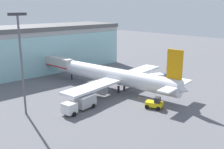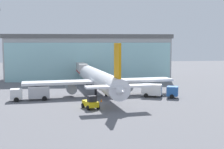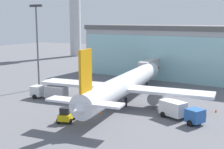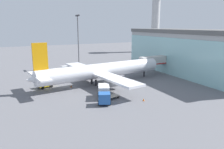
{
  "view_description": "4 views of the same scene",
  "coord_description": "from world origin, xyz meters",
  "px_view_note": "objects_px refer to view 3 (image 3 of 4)",
  "views": [
    {
      "loc": [
        -41.76,
        -32.81,
        19.13
      ],
      "look_at": [
        -1.4,
        7.97,
        4.19
      ],
      "focal_mm": 42.0,
      "sensor_mm": 36.0,
      "label": 1
    },
    {
      "loc": [
        -6.03,
        -56.98,
        11.29
      ],
      "look_at": [
        3.11,
        9.38,
        4.29
      ],
      "focal_mm": 50.0,
      "sensor_mm": 36.0,
      "label": 2
    },
    {
      "loc": [
        25.28,
        -40.42,
        15.02
      ],
      "look_at": [
        -1.99,
        8.16,
        5.18
      ],
      "focal_mm": 50.0,
      "sensor_mm": 36.0,
      "label": 3
    },
    {
      "loc": [
        49.94,
        -13.19,
        14.63
      ],
      "look_at": [
        2.7,
        10.7,
        2.75
      ],
      "focal_mm": 35.0,
      "sensor_mm": 36.0,
      "label": 4
    }
  ],
  "objects_px": {
    "control_tower": "(75,6)",
    "safety_cone_nose": "(101,112)",
    "jet_bridge": "(152,65)",
    "pushback_tug": "(66,115)",
    "fuel_truck": "(180,110)",
    "baggage_cart": "(182,114)",
    "catering_truck": "(50,92)",
    "apron_light_mast": "(37,40)",
    "safety_cone_wingtip": "(216,111)",
    "airplane": "(124,85)"
  },
  "relations": [
    {
      "from": "fuel_truck",
      "to": "safety_cone_nose",
      "type": "height_order",
      "value": "fuel_truck"
    },
    {
      "from": "control_tower",
      "to": "pushback_tug",
      "type": "bearing_deg",
      "value": -55.13
    },
    {
      "from": "baggage_cart",
      "to": "safety_cone_wingtip",
      "type": "height_order",
      "value": "baggage_cart"
    },
    {
      "from": "apron_light_mast",
      "to": "safety_cone_wingtip",
      "type": "bearing_deg",
      "value": 1.27
    },
    {
      "from": "catering_truck",
      "to": "safety_cone_nose",
      "type": "bearing_deg",
      "value": 158.57
    },
    {
      "from": "catering_truck",
      "to": "jet_bridge",
      "type": "bearing_deg",
      "value": -120.21
    },
    {
      "from": "jet_bridge",
      "to": "catering_truck",
      "type": "xyz_separation_m",
      "value": [
        -10.54,
        -24.94,
        -2.76
      ]
    },
    {
      "from": "catering_truck",
      "to": "safety_cone_wingtip",
      "type": "height_order",
      "value": "catering_truck"
    },
    {
      "from": "catering_truck",
      "to": "pushback_tug",
      "type": "xyz_separation_m",
      "value": [
        10.84,
        -9.2,
        -0.49
      ]
    },
    {
      "from": "control_tower",
      "to": "pushback_tug",
      "type": "distance_m",
      "value": 88.17
    },
    {
      "from": "catering_truck",
      "to": "fuel_truck",
      "type": "height_order",
      "value": "same"
    },
    {
      "from": "jet_bridge",
      "to": "safety_cone_wingtip",
      "type": "bearing_deg",
      "value": -137.56
    },
    {
      "from": "jet_bridge",
      "to": "pushback_tug",
      "type": "relative_size",
      "value": 3.55
    },
    {
      "from": "airplane",
      "to": "baggage_cart",
      "type": "xyz_separation_m",
      "value": [
        11.71,
        -2.75,
        -2.89
      ]
    },
    {
      "from": "pushback_tug",
      "to": "safety_cone_nose",
      "type": "bearing_deg",
      "value": -42.57
    },
    {
      "from": "control_tower",
      "to": "baggage_cart",
      "type": "xyz_separation_m",
      "value": [
        63.59,
        -59.71,
        -19.85
      ]
    },
    {
      "from": "baggage_cart",
      "to": "fuel_truck",
      "type": "bearing_deg",
      "value": -15.04
    },
    {
      "from": "baggage_cart",
      "to": "safety_cone_nose",
      "type": "bearing_deg",
      "value": -85.28
    },
    {
      "from": "jet_bridge",
      "to": "airplane",
      "type": "distance_m",
      "value": 20.76
    },
    {
      "from": "fuel_truck",
      "to": "safety_cone_nose",
      "type": "xyz_separation_m",
      "value": [
        -12.08,
        -3.22,
        -1.19
      ]
    },
    {
      "from": "safety_cone_nose",
      "to": "safety_cone_wingtip",
      "type": "distance_m",
      "value": 18.98
    },
    {
      "from": "apron_light_mast",
      "to": "airplane",
      "type": "distance_m",
      "value": 22.96
    },
    {
      "from": "baggage_cart",
      "to": "apron_light_mast",
      "type": "bearing_deg",
      "value": -115.03
    },
    {
      "from": "airplane",
      "to": "fuel_truck",
      "type": "relative_size",
      "value": 4.99
    },
    {
      "from": "safety_cone_wingtip",
      "to": "fuel_truck",
      "type": "bearing_deg",
      "value": -120.85
    },
    {
      "from": "jet_bridge",
      "to": "safety_cone_wingtip",
      "type": "distance_m",
      "value": 26.55
    },
    {
      "from": "pushback_tug",
      "to": "safety_cone_nose",
      "type": "height_order",
      "value": "pushback_tug"
    },
    {
      "from": "control_tower",
      "to": "fuel_truck",
      "type": "xyz_separation_m",
      "value": [
        63.68,
        -61.49,
        -18.89
      ]
    },
    {
      "from": "safety_cone_wingtip",
      "to": "apron_light_mast",
      "type": "bearing_deg",
      "value": -178.73
    },
    {
      "from": "control_tower",
      "to": "safety_cone_nose",
      "type": "distance_m",
      "value": 85.16
    },
    {
      "from": "control_tower",
      "to": "safety_cone_nose",
      "type": "relative_size",
      "value": 63.14
    },
    {
      "from": "control_tower",
      "to": "catering_truck",
      "type": "xyz_separation_m",
      "value": [
        38.34,
        -61.37,
        -18.89
      ]
    },
    {
      "from": "jet_bridge",
      "to": "apron_light_mast",
      "type": "distance_m",
      "value": 27.52
    },
    {
      "from": "fuel_truck",
      "to": "pushback_tug",
      "type": "distance_m",
      "value": 17.11
    },
    {
      "from": "catering_truck",
      "to": "safety_cone_nose",
      "type": "relative_size",
      "value": 13.67
    },
    {
      "from": "jet_bridge",
      "to": "airplane",
      "type": "bearing_deg",
      "value": -175.16
    },
    {
      "from": "safety_cone_wingtip",
      "to": "baggage_cart",
      "type": "bearing_deg",
      "value": -129.6
    },
    {
      "from": "baggage_cart",
      "to": "control_tower",
      "type": "bearing_deg",
      "value": -151.1
    },
    {
      "from": "baggage_cart",
      "to": "airplane",
      "type": "bearing_deg",
      "value": -121.13
    },
    {
      "from": "control_tower",
      "to": "safety_cone_wingtip",
      "type": "relative_size",
      "value": 63.14
    },
    {
      "from": "airplane",
      "to": "pushback_tug",
      "type": "bearing_deg",
      "value": 162.21
    },
    {
      "from": "pushback_tug",
      "to": "safety_cone_nose",
      "type": "distance_m",
      "value": 6.38
    },
    {
      "from": "airplane",
      "to": "pushback_tug",
      "type": "xyz_separation_m",
      "value": [
        -2.69,
        -13.61,
        -2.41
      ]
    },
    {
      "from": "safety_cone_nose",
      "to": "control_tower",
      "type": "bearing_deg",
      "value": 128.57
    },
    {
      "from": "safety_cone_wingtip",
      "to": "pushback_tug",
      "type": "bearing_deg",
      "value": -139.46
    },
    {
      "from": "catering_truck",
      "to": "airplane",
      "type": "bearing_deg",
      "value": -169.24
    },
    {
      "from": "apron_light_mast",
      "to": "baggage_cart",
      "type": "height_order",
      "value": "apron_light_mast"
    },
    {
      "from": "catering_truck",
      "to": "safety_cone_wingtip",
      "type": "distance_m",
      "value": 30.16
    },
    {
      "from": "apron_light_mast",
      "to": "airplane",
      "type": "relative_size",
      "value": 0.48
    },
    {
      "from": "fuel_truck",
      "to": "control_tower",
      "type": "bearing_deg",
      "value": 159.47
    }
  ]
}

